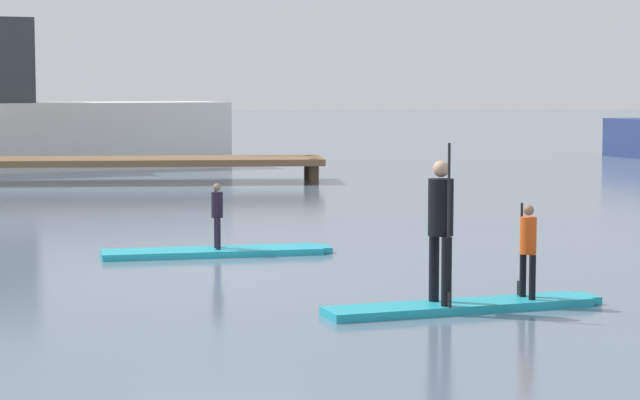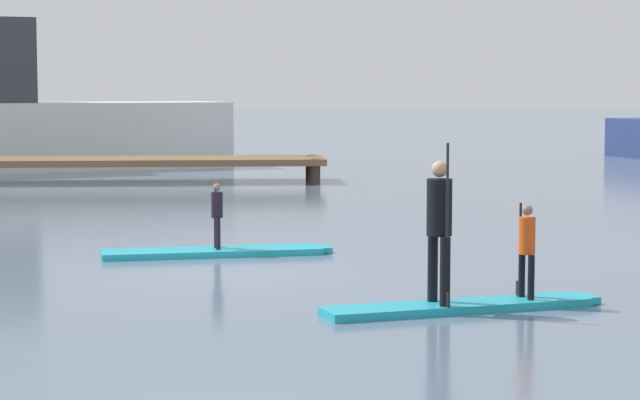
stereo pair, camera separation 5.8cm
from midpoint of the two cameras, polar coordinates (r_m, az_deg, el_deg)
The scene contains 7 objects.
ground_plane at distance 17.36m, azimuth -4.68°, elevation -3.52°, with size 240.00×240.00×0.00m, color slate.
paddleboard_near at distance 19.49m, azimuth -4.73°, elevation -2.41°, with size 3.67×1.24×0.10m.
paddler_child_solo at distance 19.43m, azimuth -4.71°, elevation -0.57°, with size 0.20×0.37×1.04m.
paddleboard_far at distance 14.75m, azimuth 6.77°, elevation -4.91°, with size 3.49×1.39×0.10m.
paddler_adult at distance 14.46m, azimuth 5.67°, elevation -1.01°, with size 0.36×0.52×1.91m.
paddler_child_front at distance 15.03m, azimuth 9.65°, elevation -2.11°, with size 0.24×0.39×1.14m.
floating_dock at distance 34.37m, azimuth -8.25°, elevation 1.77°, with size 10.15×2.39×0.68m.
Camera 2 is at (0.08, -17.15, 2.65)m, focal length 69.10 mm.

